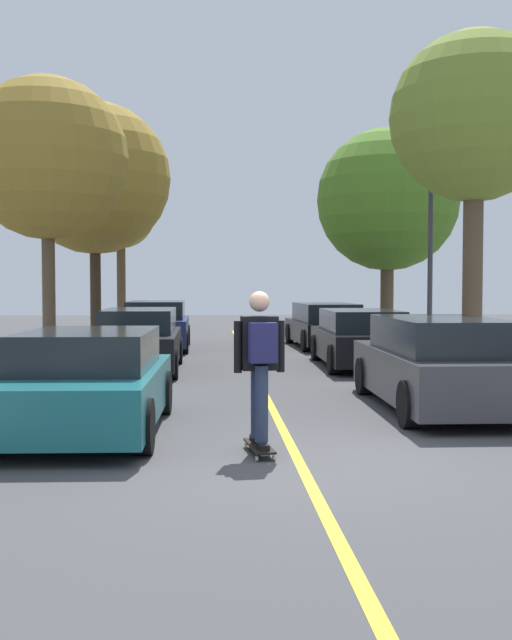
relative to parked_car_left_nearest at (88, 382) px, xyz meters
name	(u,v)px	position (x,y,z in m)	size (l,w,h in m)	color
ground	(299,462)	(2.53, -1.87, -0.64)	(80.00, 80.00, 0.00)	#424244
center_line	(270,404)	(2.53, 2.13, -0.64)	(0.12, 39.20, 0.01)	gold
parked_car_left_nearest	(88,382)	(0.00, 0.00, 0.00)	(2.01, 4.18, 1.31)	#196066
parked_car_left_near	(139,340)	(0.00, 7.12, 0.04)	(1.86, 4.51, 1.37)	black
parked_car_left_far	(156,326)	(0.00, 12.79, 0.06)	(1.97, 4.47, 1.42)	navy
parked_car_right_nearest	(438,364)	(5.06, 1.51, 0.06)	(1.90, 4.57, 1.41)	#38383D
parked_car_right_near	(360,338)	(5.06, 7.65, 0.01)	(1.96, 4.49, 1.32)	black
parked_car_right_far	(325,325)	(5.06, 13.26, 0.03)	(2.04, 4.71, 1.34)	black
street_tree_left_nearest	(47,159)	(-2.05, 7.59, 4.07)	(3.63, 3.63, 6.40)	brown
street_tree_left_near	(95,179)	(-2.05, 14.75, 4.60)	(4.78, 4.78, 7.50)	#3D2D1E
street_tree_left_far	(121,215)	(-2.05, 21.92, 4.09)	(2.81, 2.81, 6.05)	#4C3823
street_tree_right_nearest	(475,119)	(7.10, 5.96, 4.72)	(3.54, 3.54, 7.04)	brown
street_tree_right_near	(388,200)	(7.10, 13.85, 3.88)	(4.42, 4.42, 6.61)	brown
streetlamp	(431,222)	(6.81, 8.09, 2.74)	(0.36, 0.24, 5.68)	#38383D
skateboard	(259,446)	(2.13, -1.44, -0.56)	(0.33, 0.86, 0.10)	black
skateboarder	(260,358)	(2.13, -1.48, 0.44)	(0.59, 0.71, 1.73)	black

